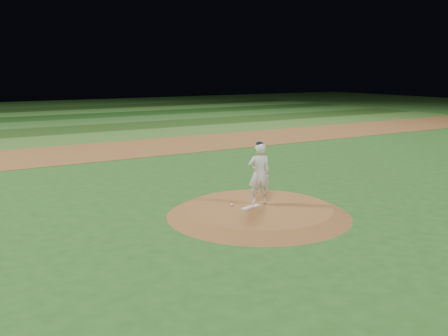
# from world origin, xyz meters

# --- Properties ---
(ground) EXTENTS (120.00, 120.00, 0.00)m
(ground) POSITION_xyz_m (0.00, 0.00, 0.00)
(ground) COLOR #265A1D
(ground) RESTS_ON ground
(infield_dirt_band) EXTENTS (70.00, 6.00, 0.02)m
(infield_dirt_band) POSITION_xyz_m (0.00, 14.00, 0.01)
(infield_dirt_band) COLOR brown
(infield_dirt_band) RESTS_ON ground
(outfield_stripe_0) EXTENTS (70.00, 5.00, 0.02)m
(outfield_stripe_0) POSITION_xyz_m (0.00, 19.50, 0.01)
(outfield_stripe_0) COLOR #3B6B27
(outfield_stripe_0) RESTS_ON ground
(outfield_stripe_1) EXTENTS (70.00, 5.00, 0.02)m
(outfield_stripe_1) POSITION_xyz_m (0.00, 24.50, 0.01)
(outfield_stripe_1) COLOR #204215
(outfield_stripe_1) RESTS_ON ground
(outfield_stripe_2) EXTENTS (70.00, 5.00, 0.02)m
(outfield_stripe_2) POSITION_xyz_m (0.00, 29.50, 0.01)
(outfield_stripe_2) COLOR #2E6223
(outfield_stripe_2) RESTS_ON ground
(outfield_stripe_3) EXTENTS (70.00, 5.00, 0.02)m
(outfield_stripe_3) POSITION_xyz_m (0.00, 34.50, 0.01)
(outfield_stripe_3) COLOR #194315
(outfield_stripe_3) RESTS_ON ground
(outfield_stripe_4) EXTENTS (70.00, 5.00, 0.02)m
(outfield_stripe_4) POSITION_xyz_m (0.00, 39.50, 0.01)
(outfield_stripe_4) COLOR #3A7A2C
(outfield_stripe_4) RESTS_ON ground
(outfield_stripe_5) EXTENTS (70.00, 5.00, 0.02)m
(outfield_stripe_5) POSITION_xyz_m (0.00, 44.50, 0.01)
(outfield_stripe_5) COLOR #1C4014
(outfield_stripe_5) RESTS_ON ground
(pitchers_mound) EXTENTS (5.50, 5.50, 0.25)m
(pitchers_mound) POSITION_xyz_m (0.00, 0.00, 0.12)
(pitchers_mound) COLOR brown
(pitchers_mound) RESTS_ON ground
(pitching_rubber) EXTENTS (0.71, 0.37, 0.03)m
(pitching_rubber) POSITION_xyz_m (-0.24, 0.07, 0.27)
(pitching_rubber) COLOR silver
(pitching_rubber) RESTS_ON pitchers_mound
(rosin_bag) EXTENTS (0.11, 0.11, 0.06)m
(rosin_bag) POSITION_xyz_m (-0.61, 0.54, 0.28)
(rosin_bag) COLOR white
(rosin_bag) RESTS_ON pitchers_mound
(pitcher_on_mound) EXTENTS (0.80, 0.66, 1.93)m
(pitcher_on_mound) POSITION_xyz_m (0.22, 0.31, 1.20)
(pitcher_on_mound) COLOR white
(pitcher_on_mound) RESTS_ON pitchers_mound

